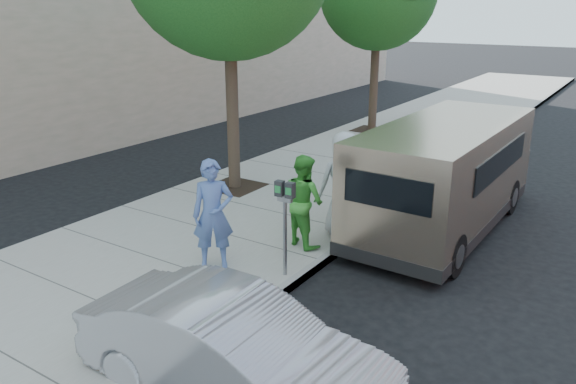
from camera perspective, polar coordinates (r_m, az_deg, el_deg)
The scene contains 10 objects.
ground at distance 10.41m, azimuth -3.67°, elevation -5.75°, with size 120.00×120.00×0.00m, color black.
sidewalk at distance 10.96m, azimuth -7.88°, elevation -4.17°, with size 5.00×60.00×0.15m, color gray.
curb_face at distance 9.66m, azimuth 3.24°, elevation -7.27°, with size 0.12×60.00×0.16m, color gray.
parking_meter at distance 8.66m, azimuth -0.31°, elevation -1.67°, with size 0.33×0.13×1.56m.
van at distance 11.38m, azimuth 15.78°, elevation 1.82°, with size 2.07×5.85×2.15m.
sedan at distance 6.47m, azimuth -5.48°, elevation -15.90°, with size 1.31×3.77×1.24m, color #9D9EA3.
person_officer at distance 9.12m, azimuth -7.62°, elevation -2.28°, with size 0.66×0.44×1.82m, color #4F6BA8.
person_green_shirt at distance 9.91m, azimuth 1.58°, elevation -0.87°, with size 0.81×0.63×1.66m, color green.
person_gray_shirt at distance 10.41m, azimuth 5.69°, elevation 0.83°, with size 0.96×0.62×1.95m, color #B1B1B4.
person_striped_polo at distance 11.22m, azimuth 7.84°, elevation 1.45°, with size 1.01×0.42×1.73m, color gray.
Camera 1 is at (5.75, -7.56, 4.26)m, focal length 35.00 mm.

